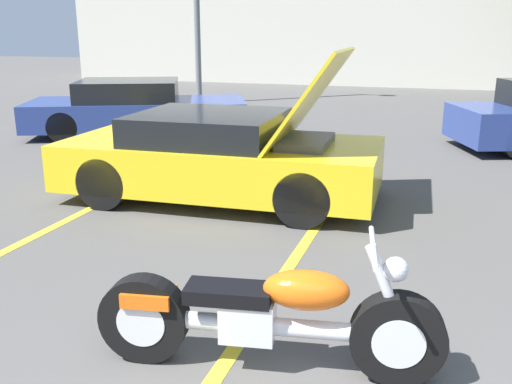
% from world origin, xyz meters
% --- Properties ---
extents(parking_stripe_middle, '(0.12, 5.72, 0.01)m').
position_xyz_m(parking_stripe_middle, '(-1.07, 2.38, 0.00)').
color(parking_stripe_middle, yellow).
rests_on(parking_stripe_middle, ground).
extents(far_building, '(32.00, 4.20, 4.40)m').
position_xyz_m(far_building, '(0.00, 24.08, 2.34)').
color(far_building, beige).
rests_on(far_building, ground).
extents(motorcycle, '(2.31, 0.72, 0.94)m').
position_xyz_m(motorcycle, '(-0.78, 1.97, 0.38)').
color(motorcycle, black).
rests_on(motorcycle, ground).
extents(show_car_hood_open, '(4.22, 2.07, 1.99)m').
position_xyz_m(show_car_hood_open, '(-2.52, 5.67, 0.59)').
color(show_car_hood_open, yellow).
rests_on(show_car_hood_open, ground).
extents(parked_car_left_row, '(4.99, 3.59, 1.17)m').
position_xyz_m(parked_car_left_row, '(-6.11, 9.71, 0.56)').
color(parked_car_left_row, navy).
rests_on(parked_car_left_row, ground).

